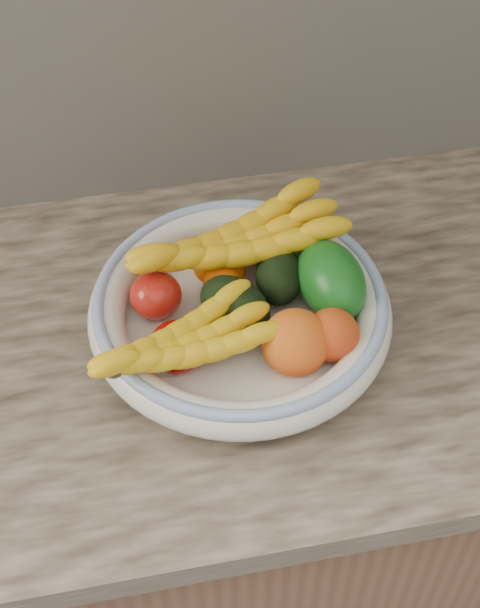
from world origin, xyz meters
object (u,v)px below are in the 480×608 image
object	(u,v)px
fruit_bowl	(240,310)
green_mango	(331,281)
banana_bunch_front	(183,347)
banana_bunch_back	(235,247)

from	to	relation	value
fruit_bowl	green_mango	bearing A→B (deg)	1.52
banana_bunch_front	fruit_bowl	bearing A→B (deg)	22.48
fruit_bowl	banana_bunch_back	world-z (taller)	banana_bunch_back
fruit_bowl	banana_bunch_back	xyz separation A→B (m)	(0.01, 0.07, 0.04)
green_mango	banana_bunch_front	world-z (taller)	green_mango
banana_bunch_front	green_mango	bearing A→B (deg)	1.63
fruit_bowl	green_mango	size ratio (longest dim) A/B	3.15
green_mango	banana_bunch_front	size ratio (longest dim) A/B	0.50
fruit_bowl	banana_bunch_front	distance (m)	0.12
banana_bunch_back	banana_bunch_front	distance (m)	0.17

